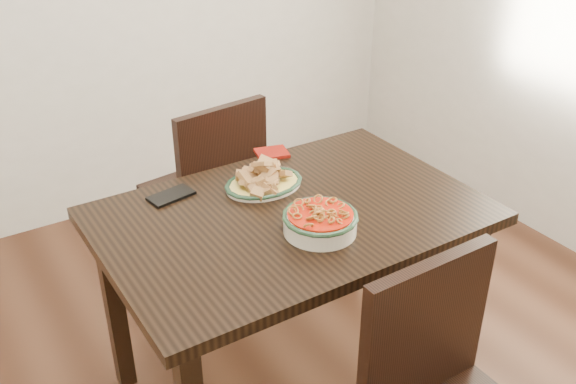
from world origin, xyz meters
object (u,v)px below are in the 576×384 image
chair_far (211,185)px  noodle_bowl (320,220)px  smartphone (171,196)px  dining_table (291,235)px  fish_plate (264,175)px

chair_far → noodle_bowl: chair_far is taller
chair_far → smartphone: size_ratio=5.87×
dining_table → noodle_bowl: 0.21m
dining_table → smartphone: smartphone is taller
dining_table → smartphone: (-0.29, 0.29, 0.10)m
dining_table → fish_plate: 0.23m
noodle_bowl → chair_far: bearing=87.1°
chair_far → fish_plate: chair_far is taller
chair_far → smartphone: (-0.35, -0.43, 0.26)m
dining_table → fish_plate: size_ratio=4.49×
dining_table → chair_far: 0.74m
fish_plate → noodle_bowl: 0.34m
dining_table → chair_far: chair_far is taller
dining_table → fish_plate: bearing=87.8°
noodle_bowl → dining_table: bearing=92.2°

